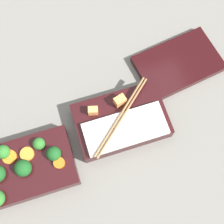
{
  "coord_description": "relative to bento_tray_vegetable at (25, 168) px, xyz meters",
  "views": [
    {
      "loc": [
        0.04,
        -0.19,
        0.72
      ],
      "look_at": [
        0.11,
        0.04,
        0.04
      ],
      "focal_mm": 50.0,
      "sensor_mm": 36.0,
      "label": 1
    }
  ],
  "objects": [
    {
      "name": "ground_plane",
      "position": [
        0.12,
        0.03,
        -0.03
      ],
      "size": [
        3.0,
        3.0,
        0.0
      ],
      "primitive_type": "plane",
      "color": "slate"
    },
    {
      "name": "bento_tray_vegetable",
      "position": [
        0.0,
        0.0,
        0.0
      ],
      "size": [
        0.21,
        0.14,
        0.07
      ],
      "color": "black",
      "rests_on": "ground_plane"
    },
    {
      "name": "bento_tray_rice",
      "position": [
        0.24,
        0.04,
        -0.0
      ],
      "size": [
        0.21,
        0.16,
        0.07
      ],
      "color": "black",
      "rests_on": "ground_plane"
    },
    {
      "name": "bento_lid",
      "position": [
        0.43,
        0.15,
        -0.02
      ],
      "size": [
        0.23,
        0.16,
        0.02
      ],
      "primitive_type": "cube",
      "rotation": [
        0.0,
        0.0,
        0.15
      ],
      "color": "black",
      "rests_on": "ground_plane"
    }
  ]
}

